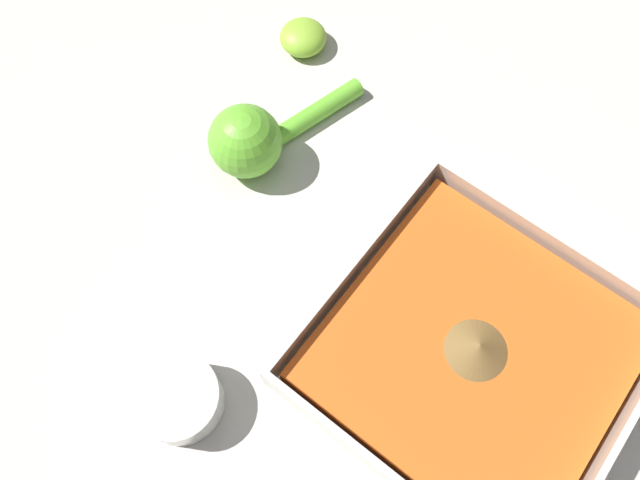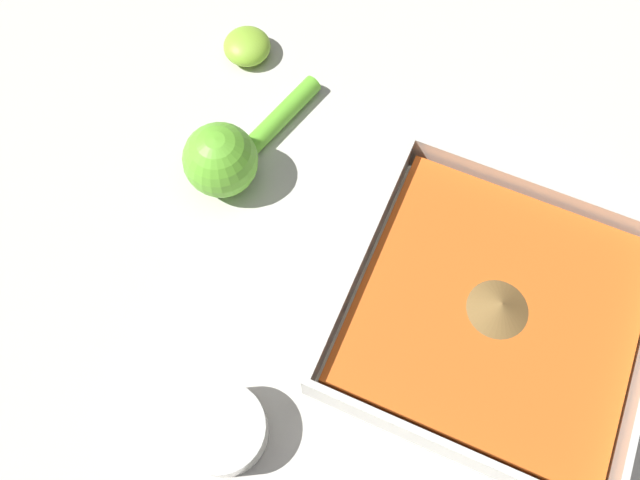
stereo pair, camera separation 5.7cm
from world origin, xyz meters
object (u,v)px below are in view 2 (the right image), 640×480
at_px(spice_bowl, 224,430).
at_px(lemon_half, 247,46).
at_px(lemon_squeezer, 227,155).
at_px(square_dish, 492,315).

bearing_deg(spice_bowl, lemon_half, -156.45).
bearing_deg(lemon_squeezer, lemon_half, -145.27).
xyz_separation_m(square_dish, lemon_squeezer, (-0.05, -0.28, 0.01)).
height_order(spice_bowl, lemon_half, spice_bowl).
height_order(square_dish, lemon_half, square_dish).
xyz_separation_m(spice_bowl, lemon_squeezer, (-0.23, -0.11, 0.02)).
distance_m(lemon_squeezer, lemon_half, 0.15).
relative_size(spice_bowl, lemon_squeezer, 0.41).
xyz_separation_m(square_dish, lemon_half, (-0.19, -0.33, -0.01)).
bearing_deg(lemon_half, square_dish, 60.67).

